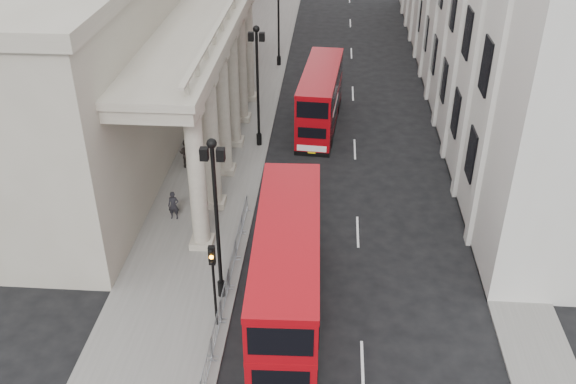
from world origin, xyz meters
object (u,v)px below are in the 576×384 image
object	(u,v)px
bus_near	(287,272)
pedestrian_c	(223,135)
lamp_post_mid	(258,79)
bus_far	(320,97)
lamp_post_south	(216,211)
traffic_light	(213,272)
pedestrian_b	(186,153)
pedestrian_a	(174,205)
lamp_post_north	(278,12)

from	to	relation	value
bus_near	pedestrian_c	size ratio (longest dim) A/B	5.98
lamp_post_mid	bus_far	bearing A→B (deg)	41.75
lamp_post_south	traffic_light	xyz separation A→B (m)	(0.10, -2.02, -1.80)
pedestrian_b	lamp_post_mid	bearing A→B (deg)	-130.55
lamp_post_mid	traffic_light	bearing A→B (deg)	-89.68
traffic_light	pedestrian_b	size ratio (longest dim) A/B	2.24
lamp_post_south	pedestrian_a	size ratio (longest dim) A/B	4.92
pedestrian_c	traffic_light	bearing A→B (deg)	-74.58
lamp_post_south	pedestrian_a	distance (m)	8.43
lamp_post_south	pedestrian_a	world-z (taller)	lamp_post_south
lamp_post_south	lamp_post_north	world-z (taller)	same
lamp_post_south	bus_far	xyz separation A→B (m)	(4.07, 19.63, -2.67)
pedestrian_b	pedestrian_a	bearing A→B (deg)	105.37
lamp_post_north	pedestrian_c	distance (m)	17.20
lamp_post_north	bus_near	size ratio (longest dim) A/B	0.73
bus_far	lamp_post_south	bearing A→B (deg)	-97.20
lamp_post_north	lamp_post_mid	bearing A→B (deg)	-90.00
traffic_light	lamp_post_north	bearing A→B (deg)	90.17
lamp_post_mid	pedestrian_a	size ratio (longest dim) A/B	4.92
lamp_post_south	traffic_light	distance (m)	2.71
traffic_light	bus_far	distance (m)	22.03
pedestrian_a	pedestrian_c	world-z (taller)	pedestrian_c
bus_near	pedestrian_c	world-z (taller)	bus_near
traffic_light	pedestrian_c	distance (m)	17.72
lamp_post_south	lamp_post_north	xyz separation A→B (m)	(0.00, 32.00, 0.00)
bus_near	pedestrian_b	xyz separation A→B (m)	(-7.52, 13.59, -1.49)
lamp_post_south	bus_far	world-z (taller)	lamp_post_south
lamp_post_mid	pedestrian_a	bearing A→B (deg)	-111.40
lamp_post_mid	bus_far	distance (m)	6.07
pedestrian_a	traffic_light	bearing A→B (deg)	-67.23
lamp_post_south	traffic_light	world-z (taller)	lamp_post_south
pedestrian_a	bus_far	bearing A→B (deg)	57.65
bus_far	lamp_post_mid	bearing A→B (deg)	-133.75
lamp_post_south	pedestrian_a	bearing A→B (deg)	120.23
lamp_post_north	bus_near	xyz separation A→B (m)	(3.22, -33.10, -2.34)
lamp_post_mid	bus_near	bearing A→B (deg)	-79.32
lamp_post_north	pedestrian_b	world-z (taller)	lamp_post_north
lamp_post_south	pedestrian_c	bearing A→B (deg)	98.85
traffic_light	lamp_post_mid	bearing A→B (deg)	90.32
pedestrian_a	pedestrian_c	bearing A→B (deg)	79.73
traffic_light	pedestrian_c	world-z (taller)	traffic_light
lamp_post_mid	pedestrian_c	xyz separation A→B (m)	(-2.40, -0.59, -3.83)
pedestrian_c	lamp_post_south	bearing A→B (deg)	-73.89
traffic_light	bus_near	distance (m)	3.30
bus_far	pedestrian_a	bearing A→B (deg)	-116.13
bus_near	pedestrian_b	bearing A→B (deg)	117.22
pedestrian_c	pedestrian_b	bearing A→B (deg)	-115.77
lamp_post_south	bus_near	xyz separation A→B (m)	(3.22, -1.10, -2.34)
bus_near	pedestrian_a	bearing A→B (deg)	131.05
traffic_light	bus_near	world-z (taller)	bus_near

